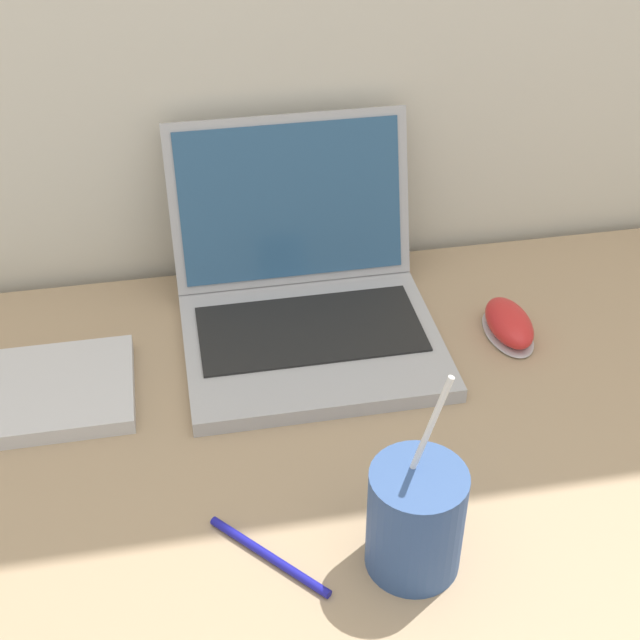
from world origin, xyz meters
TOP-DOWN VIEW (x-y plane):
  - desk at (0.00, 0.35)m, footprint 1.47×0.71m
  - laptop at (0.02, 0.55)m, footprint 0.32×0.34m
  - drink_cup at (0.05, 0.15)m, footprint 0.09×0.09m
  - computer_mouse at (0.28, 0.48)m, footprint 0.06×0.11m
  - pen at (-0.08, 0.18)m, footprint 0.11×0.12m

SIDE VIEW (x-z plane):
  - desk at x=0.00m, z-range 0.00..0.70m
  - pen at x=-0.08m, z-range 0.70..0.71m
  - computer_mouse at x=0.28m, z-range 0.70..0.74m
  - laptop at x=0.02m, z-range 0.63..0.87m
  - drink_cup at x=0.05m, z-range 0.65..0.87m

